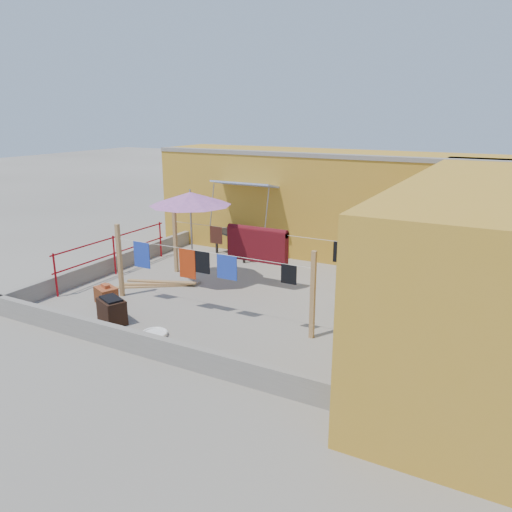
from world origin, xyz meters
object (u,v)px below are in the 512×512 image
object	(u,v)px
brick_stack	(106,295)
brazier	(112,311)
water_jug_b	(400,302)
outdoor_table	(238,235)
patio_umbrella	(190,199)
white_basin	(154,334)
green_hose	(380,281)
plant_back_a	(361,260)
water_jug_a	(396,308)

from	to	relation	value
brick_stack	brazier	xyz separation A→B (m)	(0.95, -0.79, 0.08)
brick_stack	brazier	size ratio (longest dim) A/B	0.86
brick_stack	water_jug_b	xyz separation A→B (m)	(6.17, 2.94, -0.06)
outdoor_table	brazier	distance (m)	5.77
patio_umbrella	white_basin	world-z (taller)	patio_umbrella
white_basin	water_jug_b	size ratio (longest dim) A/B	1.61
outdoor_table	brazier	world-z (taller)	outdoor_table
white_basin	green_hose	world-z (taller)	white_basin
brazier	plant_back_a	xyz separation A→B (m)	(3.63, 5.95, 0.09)
outdoor_table	plant_back_a	distance (m)	3.88
water_jug_b	green_hose	xyz separation A→B (m)	(-0.87, 1.63, -0.11)
patio_umbrella	brazier	xyz separation A→B (m)	(-0.03, -2.94, -1.96)
brazier	plant_back_a	world-z (taller)	plant_back_a
water_jug_a	green_hose	distance (m)	2.18
patio_umbrella	white_basin	bearing A→B (deg)	-68.72
patio_umbrella	white_basin	xyz separation A→B (m)	(1.18, -3.03, -2.19)
brick_stack	water_jug_a	size ratio (longest dim) A/B	1.98
outdoor_table	water_jug_b	distance (m)	5.84
brick_stack	green_hose	distance (m)	7.00
green_hose	plant_back_a	size ratio (longest dim) A/B	0.67
outdoor_table	brick_stack	size ratio (longest dim) A/B	2.78
green_hose	brazier	bearing A→B (deg)	-129.00
patio_umbrella	outdoor_table	world-z (taller)	patio_umbrella
patio_umbrella	water_jug_a	xyz separation A→B (m)	(5.19, 0.43, -2.09)
water_jug_a	brick_stack	bearing A→B (deg)	-157.31
patio_umbrella	plant_back_a	xyz separation A→B (m)	(3.60, 3.01, -1.87)
brazier	plant_back_a	size ratio (longest dim) A/B	1.02
brick_stack	white_basin	world-z (taller)	brick_stack
white_basin	plant_back_a	distance (m)	6.52
brazier	plant_back_a	distance (m)	6.97
brazier	white_basin	bearing A→B (deg)	-4.36
water_jug_a	brazier	bearing A→B (deg)	-147.14
patio_umbrella	green_hose	world-z (taller)	patio_umbrella
white_basin	plant_back_a	xyz separation A→B (m)	(2.42, 6.05, 0.32)
brazier	water_jug_a	world-z (taller)	brazier
outdoor_table	water_jug_b	xyz separation A→B (m)	(5.46, -2.01, -0.54)
patio_umbrella	brazier	world-z (taller)	patio_umbrella
brick_stack	green_hose	world-z (taller)	brick_stack
brick_stack	patio_umbrella	bearing A→B (deg)	65.53
water_jug_a	plant_back_a	distance (m)	3.04
patio_umbrella	water_jug_a	distance (m)	5.62
brick_stack	plant_back_a	bearing A→B (deg)	48.40
green_hose	plant_back_a	world-z (taller)	plant_back_a
patio_umbrella	brick_stack	world-z (taller)	patio_umbrella
patio_umbrella	white_basin	distance (m)	3.92
water_jug_a	green_hose	size ratio (longest dim) A/B	0.66
brick_stack	brazier	bearing A→B (deg)	-39.92
brick_stack	green_hose	size ratio (longest dim) A/B	1.31
patio_umbrella	water_jug_b	world-z (taller)	patio_umbrella
water_jug_b	plant_back_a	distance (m)	2.74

